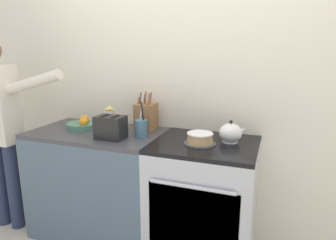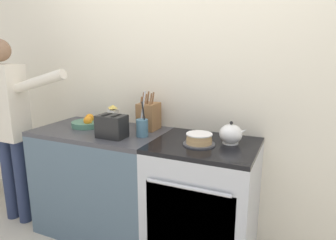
% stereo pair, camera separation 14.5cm
% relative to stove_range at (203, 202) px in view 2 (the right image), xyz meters
% --- Properties ---
extents(wall_back, '(8.00, 0.04, 2.60)m').
position_rel_stove_range_xyz_m(wall_back, '(-0.26, 0.34, 0.85)').
color(wall_back, silver).
rests_on(wall_back, ground_plane).
extents(counter_cabinet, '(1.06, 0.63, 0.90)m').
position_rel_stove_range_xyz_m(counter_cabinet, '(-0.90, 0.00, -0.00)').
color(counter_cabinet, '#4C6070').
rests_on(counter_cabinet, ground_plane).
extents(stove_range, '(0.74, 0.67, 0.90)m').
position_rel_stove_range_xyz_m(stove_range, '(0.00, 0.00, 0.00)').
color(stove_range, '#B7BABF').
rests_on(stove_range, ground_plane).
extents(layer_cake, '(0.22, 0.22, 0.08)m').
position_rel_stove_range_xyz_m(layer_cake, '(-0.03, -0.04, 0.49)').
color(layer_cake, '#4C4C51').
rests_on(layer_cake, stove_range).
extents(tea_kettle, '(0.20, 0.16, 0.16)m').
position_rel_stove_range_xyz_m(tea_kettle, '(0.17, 0.08, 0.52)').
color(tea_kettle, white).
rests_on(tea_kettle, stove_range).
extents(knife_block, '(0.15, 0.17, 0.32)m').
position_rel_stove_range_xyz_m(knife_block, '(-0.54, 0.18, 0.56)').
color(knife_block, olive).
rests_on(knife_block, counter_cabinet).
extents(utensil_crock, '(0.09, 0.09, 0.34)m').
position_rel_stove_range_xyz_m(utensil_crock, '(-0.49, -0.02, 0.52)').
color(utensil_crock, '#477084').
rests_on(utensil_crock, counter_cabinet).
extents(fruit_bowl, '(0.26, 0.26, 0.10)m').
position_rel_stove_range_xyz_m(fruit_bowl, '(-1.06, 0.04, 0.48)').
color(fruit_bowl, '#4C7F66').
rests_on(fruit_bowl, counter_cabinet).
extents(toaster, '(0.23, 0.15, 0.17)m').
position_rel_stove_range_xyz_m(toaster, '(-0.68, -0.14, 0.54)').
color(toaster, black).
rests_on(toaster, counter_cabinet).
extents(milk_carton, '(0.07, 0.07, 0.20)m').
position_rel_stove_range_xyz_m(milk_carton, '(-0.83, 0.10, 0.54)').
color(milk_carton, white).
rests_on(milk_carton, counter_cabinet).
extents(person_baker, '(0.93, 0.20, 1.64)m').
position_rel_stove_range_xyz_m(person_baker, '(-1.71, -0.21, 0.53)').
color(person_baker, '#283351').
rests_on(person_baker, ground_plane).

